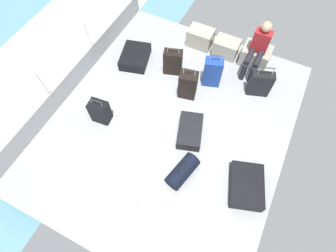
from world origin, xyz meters
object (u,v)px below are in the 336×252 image
Objects in this scene: suitcase_3 at (190,131)px; duffel_bag at (183,171)px; cargo_crate_2 at (255,56)px; passenger_seated at (258,48)px; suitcase_1 at (173,62)px; cargo_crate_1 at (226,47)px; suitcase_2 at (135,57)px; suitcase_4 at (188,85)px; suitcase_5 at (212,72)px; suitcase_0 at (260,84)px; suitcase_7 at (246,186)px; cargo_crate_0 at (200,37)px; suitcase_6 at (100,112)px; paper_cup at (135,203)px.

duffel_bag reaches higher than suitcase_3.
passenger_seated is (-0.00, -0.19, 0.38)m from cargo_crate_2.
suitcase_3 is (0.96, -1.24, -0.18)m from suitcase_1.
cargo_crate_2 is at bearing 2.84° from cargo_crate_1.
suitcase_4 is (1.41, -0.34, 0.20)m from suitcase_2.
cargo_crate_2 is 0.77× the size of suitcase_5.
suitcase_1 is 0.85m from suitcase_5.
suitcase_0 reaches higher than cargo_crate_1.
suitcase_3 is 1.19× the size of duffel_bag.
passenger_seated is 1.74m from suitcase_1.
cargo_crate_1 is 0.64× the size of suitcase_7.
suitcase_1 is at bearing 119.83° from duffel_bag.
suitcase_1 is (-0.83, -0.99, 0.10)m from cargo_crate_1.
cargo_crate_0 is at bearing 107.53° from duffel_bag.
suitcase_6 is 0.89× the size of duffel_bag.
passenger_seated is at bearing -13.23° from cargo_crate_1.
duffel_bag is at bearing -96.05° from cargo_crate_2.
suitcase_6 is (-1.67, -0.44, 0.14)m from suitcase_3.
cargo_crate_1 is 1.30m from suitcase_1.
suitcase_4 reaches higher than suitcase_1.
paper_cup is (-0.17, -2.91, -0.28)m from suitcase_5.
cargo_crate_2 is 1.03× the size of suitcase_6.
paper_cup is at bearing -93.36° from suitcase_5.
suitcase_7 reaches higher than suitcase_2.
suitcase_4 is 7.73× the size of paper_cup.
cargo_crate_2 is at bearing 0.97° from cargo_crate_0.
suitcase_0 is 1.44m from suitcase_4.
cargo_crate_1 is 3.83m from paper_cup.
suitcase_6 is at bearing -112.79° from suitcase_1.
suitcase_5 reaches higher than suitcase_6.
cargo_crate_2 is at bearing 25.20° from suitcase_2.
suitcase_5 is at bearing -129.81° from passenger_seated.
paper_cup is at bearing -82.95° from cargo_crate_0.
suitcase_0 is 1.73m from suitcase_3.
cargo_crate_1 is (0.63, -0.01, -0.02)m from cargo_crate_0.
cargo_crate_0 reaches higher than paper_cup.
passenger_seated is at bearing 105.77° from suitcase_7.
suitcase_2 is at bearing -174.63° from suitcase_5.
cargo_crate_1 is at bearing 87.67° from paper_cup.
suitcase_1 reaches higher than suitcase_3.
suitcase_7 is at bearing -78.14° from suitcase_0.
suitcase_1 is (-0.21, -1.01, 0.08)m from cargo_crate_0.
suitcase_0 is 0.94× the size of suitcase_5.
cargo_crate_0 is at bearing -179.03° from cargo_crate_2.
suitcase_0 is 1.13× the size of suitcase_1.
cargo_crate_0 is at bearing 126.00° from suitcase_7.
passenger_seated is 3.37m from suitcase_6.
suitcase_3 is (1.84, -1.16, -0.00)m from suitcase_2.
suitcase_7 is (1.69, -1.35, -0.19)m from suitcase_4.
suitcase_2 is 1.10× the size of suitcase_4.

